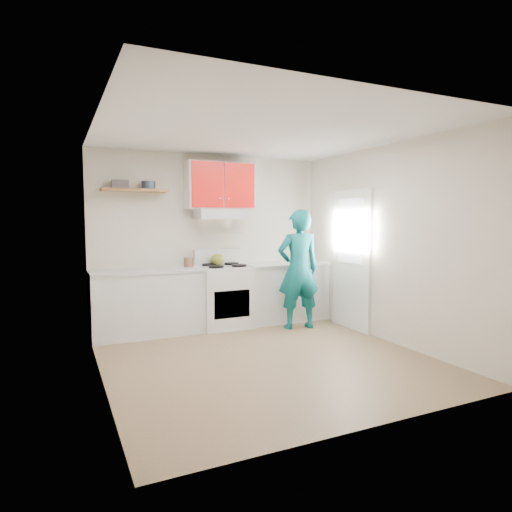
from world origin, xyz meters
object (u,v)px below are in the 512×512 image
stove (224,296)px  person (298,269)px  crock (189,263)px  kettle (217,259)px  tin (148,185)px

stove → person: bearing=-29.0°
stove → crock: (-0.52, 0.09, 0.52)m
kettle → crock: kettle is taller
crock → person: bearing=-22.8°
tin → stove: bearing=-10.9°
tin → crock: tin is taller
stove → kettle: size_ratio=4.39×
stove → kettle: 0.57m
stove → crock: size_ratio=5.73×
stove → tin: (-1.06, 0.20, 1.64)m
stove → tin: size_ratio=4.83×
tin → person: 2.47m
kettle → crock: (-0.47, -0.05, -0.03)m
kettle → person: person is taller
crock → person: (1.49, -0.62, -0.10)m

